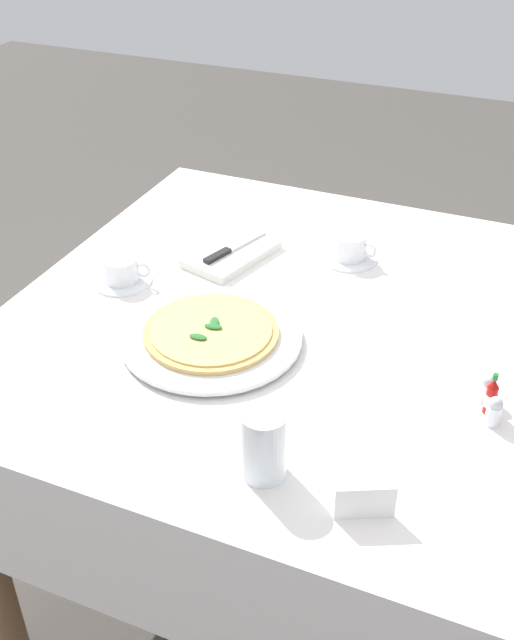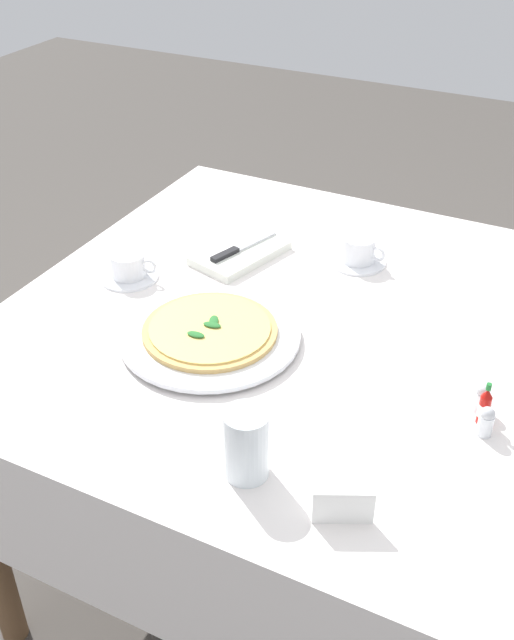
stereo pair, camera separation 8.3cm
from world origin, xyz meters
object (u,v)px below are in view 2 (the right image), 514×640
Objects in this scene: coffee_cup_left_edge at (359,251)px; water_glass_near_right at (246,447)px; salt_shaker at (481,399)px; menu_card at (343,509)px; pepper_shaker at (486,422)px; dinner_knife at (241,247)px; coffee_cup_far_left at (129,267)px; pizza at (210,330)px; hot_sauce_bottle at (485,407)px; pizza_plate at (210,335)px; napkin_folded at (240,253)px.

coffee_cup_left_edge is 1.10× the size of water_glass_near_right.
salt_shaker is 0.68× the size of menu_card.
salt_shaker and pepper_shaker have the same top height.
coffee_cup_far_left is at bearing 156.07° from dinner_knife.
pizza is 4.69× the size of salt_shaker.
water_glass_near_right reaches higher than salt_shaker.
coffee_cup_far_left reaches higher than pepper_shaker.
pizza is at bearing -144.57° from dinner_knife.
dinner_knife is (-0.09, 0.25, -0.01)m from coffee_cup_left_edge.
coffee_cup_far_left is at bearing 80.93° from hot_sauce_bottle.
coffee_cup_left_edge is at bearing 40.95° from pepper_shaker.
coffee_cup_left_edge reaches higher than menu_card.
hot_sauce_bottle is 1.00× the size of menu_card.
salt_shaker is (0.03, -0.52, 0.01)m from pizza_plate.
pizza_plate is 6.30× the size of pepper_shaker.
napkin_folded is 1.29× the size of dinner_knife.
pizza is at bearing 161.56° from pizza_plate.
coffee_cup_far_left is at bearing -58.88° from menu_card.
dinner_knife is at bearing 62.78° from hot_sauce_bottle.
coffee_cup_far_left is at bearing 153.09° from napkin_folded.
napkin_folded is at bearing 110.92° from coffee_cup_left_edge.
coffee_cup_left_edge is 0.56m from hot_sauce_bottle.
napkin_folded is 2.98× the size of menu_card.
menu_card is at bearing -128.12° from pizza_plate.
menu_card is (-0.03, -0.17, -0.02)m from water_glass_near_right.
pizza is 1.38× the size of dinner_knife.
pepper_shaker is (-0.35, -0.64, 0.00)m from dinner_knife.
coffee_cup_left_edge is 0.59m from pepper_shaker.
dinner_knife is at bearing 61.19° from pepper_shaker.
coffee_cup_left_edge is 2.35× the size of salt_shaker.
coffee_cup_far_left reaches higher than pizza.
pizza is at bearing 86.84° from pepper_shaker.
pizza_plate is 6.30× the size of salt_shaker.
pizza is 0.53m from hot_sauce_bottle.
pepper_shaker reaches higher than dinner_knife.
pizza is 0.37m from water_glass_near_right.
pepper_shaker is at bearing -139.05° from coffee_cup_left_edge.
pizza_plate is 0.52m from salt_shaker.
salt_shaker is (0.03, 0.01, -0.01)m from hot_sauce_bottle.
coffee_cup_far_left is at bearing 65.38° from pizza_plate.
pizza_plate is 4.28× the size of menu_card.
water_glass_near_right is (-0.70, -0.08, 0.02)m from coffee_cup_left_edge.
menu_card is (-0.64, -0.50, 0.01)m from dinner_knife.
water_glass_near_right reaches higher than menu_card.
hot_sauce_bottle is at bearing -160.35° from salt_shaker.
coffee_cup_far_left is 2.34× the size of pepper_shaker.
dinner_knife is 2.30× the size of hot_sauce_bottle.
hot_sauce_bottle is at bearing -90.20° from pizza.
salt_shaker is at bearing 19.65° from hot_sauce_bottle.
water_glass_near_right is (-0.29, -0.23, 0.03)m from pizza.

